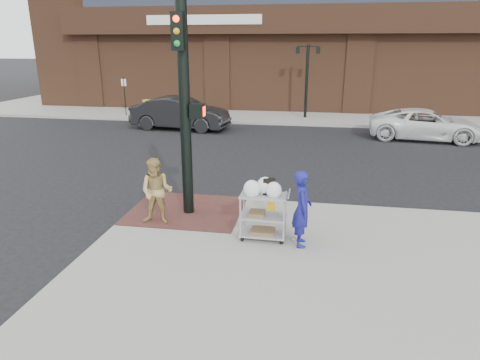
% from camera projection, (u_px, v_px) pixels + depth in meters
% --- Properties ---
extents(ground, '(220.00, 220.00, 0.00)m').
position_uv_depth(ground, '(200.00, 232.00, 9.99)').
color(ground, black).
rests_on(ground, ground).
extents(sidewalk_far, '(65.00, 36.00, 0.15)m').
position_uv_depth(sidewalk_far, '(429.00, 92.00, 37.99)').
color(sidewalk_far, gray).
rests_on(sidewalk_far, ground).
extents(brick_curb_ramp, '(2.80, 2.40, 0.01)m').
position_uv_depth(brick_curb_ramp, '(186.00, 210.00, 10.88)').
color(brick_curb_ramp, '#4B2523').
rests_on(brick_curb_ramp, sidewalk_near).
extents(lamp_post, '(1.32, 0.22, 4.00)m').
position_uv_depth(lamp_post, '(307.00, 73.00, 23.89)').
color(lamp_post, black).
rests_on(lamp_post, sidewalk_far).
extents(parking_sign, '(0.05, 0.05, 2.20)m').
position_uv_depth(parking_sign, '(125.00, 96.00, 25.06)').
color(parking_sign, black).
rests_on(parking_sign, sidewalk_far).
extents(traffic_signal_pole, '(0.61, 0.51, 5.00)m').
position_uv_depth(traffic_signal_pole, '(185.00, 105.00, 9.93)').
color(traffic_signal_pole, black).
rests_on(traffic_signal_pole, sidewalk_near).
extents(woman_blue, '(0.45, 0.63, 1.63)m').
position_uv_depth(woman_blue, '(302.00, 208.00, 8.79)').
color(woman_blue, navy).
rests_on(woman_blue, sidewalk_near).
extents(pedestrian_tan, '(0.79, 0.63, 1.57)m').
position_uv_depth(pedestrian_tan, '(157.00, 191.00, 9.89)').
color(pedestrian_tan, tan).
rests_on(pedestrian_tan, sidewalk_near).
extents(sedan_dark, '(5.11, 2.18, 1.64)m').
position_uv_depth(sedan_dark, '(180.00, 113.00, 21.76)').
color(sedan_dark, black).
rests_on(sedan_dark, ground).
extents(minivan_white, '(5.21, 2.89, 1.38)m').
position_uv_depth(minivan_white, '(426.00, 124.00, 19.45)').
color(minivan_white, white).
rests_on(minivan_white, ground).
extents(utility_cart, '(0.99, 0.56, 1.36)m').
position_uv_depth(utility_cart, '(263.00, 212.00, 9.12)').
color(utility_cart, gray).
rests_on(utility_cart, sidewalk_near).
extents(fire_hydrant, '(0.38, 0.26, 0.80)m').
position_uv_depth(fire_hydrant, '(271.00, 199.00, 10.52)').
color(fire_hydrant, yellow).
rests_on(fire_hydrant, sidewalk_near).
extents(newsbox_yellow, '(0.50, 0.47, 0.97)m').
position_uv_depth(newsbox_yellow, '(148.00, 108.00, 24.74)').
color(newsbox_yellow, gold).
rests_on(newsbox_yellow, sidewalk_far).
extents(newsbox_blue, '(0.58, 0.55, 1.12)m').
position_uv_depth(newsbox_blue, '(180.00, 106.00, 25.19)').
color(newsbox_blue, '#172F9B').
rests_on(newsbox_blue, sidewalk_far).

